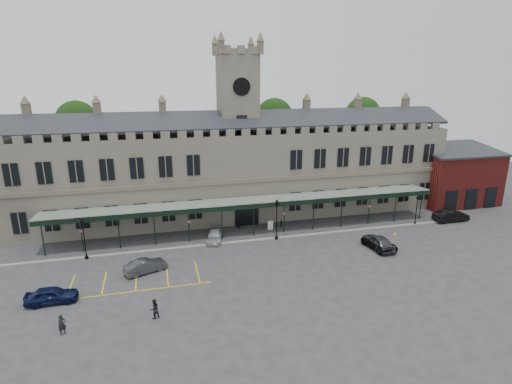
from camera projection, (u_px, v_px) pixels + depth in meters
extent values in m
plane|color=#303033|center=(270.00, 259.00, 43.56)|extent=(140.00, 140.00, 0.00)
cube|color=#5C574D|center=(238.00, 173.00, 56.80)|extent=(60.00, 10.00, 12.00)
cube|color=brown|center=(247.00, 181.00, 51.93)|extent=(60.00, 0.35, 0.50)
cube|color=black|center=(242.00, 120.00, 52.33)|extent=(60.00, 4.77, 2.20)
cube|color=black|center=(234.00, 116.00, 56.99)|extent=(60.00, 4.77, 2.20)
cube|color=black|center=(247.00, 212.00, 53.18)|extent=(3.20, 0.18, 3.80)
cube|color=#5C574D|center=(238.00, 138.00, 55.43)|extent=(5.00, 5.00, 22.00)
cylinder|color=silver|center=(242.00, 87.00, 51.12)|extent=(2.20, 0.12, 2.20)
cylinder|color=black|center=(242.00, 87.00, 51.06)|extent=(2.30, 0.04, 2.30)
cube|color=black|center=(242.00, 126.00, 52.50)|extent=(1.40, 0.12, 2.80)
cube|color=#8C9E93|center=(250.00, 200.00, 50.81)|extent=(50.00, 4.00, 0.40)
cube|color=black|center=(254.00, 207.00, 49.02)|extent=(50.00, 0.18, 0.50)
cube|color=maroon|center=(454.00, 178.00, 62.73)|extent=(12.00, 8.00, 8.00)
cube|color=black|center=(458.00, 149.00, 61.49)|extent=(12.40, 8.36, 1.47)
cube|color=gray|center=(257.00, 240.00, 48.66)|extent=(60.00, 0.40, 0.12)
cylinder|color=#332314|center=(83.00, 168.00, 59.90)|extent=(0.70, 0.70, 12.00)
sphere|color=black|center=(77.00, 121.00, 57.98)|extent=(6.00, 6.00, 6.00)
cylinder|color=#332314|center=(274.00, 159.00, 67.10)|extent=(0.70, 0.70, 12.00)
sphere|color=black|center=(274.00, 117.00, 65.18)|extent=(6.00, 6.00, 6.00)
cylinder|color=#332314|center=(360.00, 154.00, 70.95)|extent=(0.70, 0.70, 12.00)
sphere|color=black|center=(363.00, 114.00, 69.02)|extent=(6.00, 6.00, 6.00)
cylinder|color=black|center=(87.00, 257.00, 43.66)|extent=(0.37, 0.37, 0.31)
cylinder|color=black|center=(85.00, 241.00, 43.13)|extent=(0.12, 0.12, 4.15)
cube|color=black|center=(82.00, 222.00, 42.52)|extent=(0.29, 0.29, 0.42)
cone|color=black|center=(82.00, 219.00, 42.42)|extent=(0.46, 0.46, 0.31)
cylinder|color=black|center=(276.00, 238.00, 49.01)|extent=(0.40, 0.40, 0.33)
cylinder|color=black|center=(277.00, 222.00, 48.45)|extent=(0.13, 0.13, 4.42)
cube|color=black|center=(277.00, 204.00, 47.80)|extent=(0.31, 0.31, 0.44)
cone|color=black|center=(277.00, 200.00, 47.69)|extent=(0.49, 0.49, 0.33)
cylinder|color=black|center=(415.00, 223.00, 53.98)|extent=(0.32, 0.32, 0.27)
cylinder|color=black|center=(416.00, 212.00, 53.52)|extent=(0.11, 0.11, 3.60)
cube|color=black|center=(418.00, 198.00, 52.99)|extent=(0.25, 0.25, 0.36)
cone|color=black|center=(418.00, 196.00, 52.90)|extent=(0.40, 0.40, 0.27)
cube|color=#F55E07|center=(395.00, 237.00, 49.63)|extent=(0.34, 0.34, 0.04)
cone|color=#F55E07|center=(395.00, 235.00, 49.55)|extent=(0.39, 0.39, 0.62)
cylinder|color=silver|center=(395.00, 234.00, 49.52)|extent=(0.26, 0.26, 0.09)
cylinder|color=black|center=(270.00, 228.00, 52.05)|extent=(0.06, 0.06, 0.50)
cube|color=silver|center=(270.00, 225.00, 51.95)|extent=(0.70, 0.05, 1.20)
cylinder|color=black|center=(239.00, 226.00, 52.20)|extent=(0.15, 0.15, 0.85)
cylinder|color=black|center=(281.00, 223.00, 53.05)|extent=(0.16, 0.16, 0.91)
imported|color=#0B1233|center=(52.00, 295.00, 34.95)|extent=(4.37, 1.81, 1.48)
imported|color=#34363B|center=(146.00, 266.00, 40.50)|extent=(4.53, 3.01, 1.41)
imported|color=#AAADB2|center=(215.00, 236.00, 48.47)|extent=(2.78, 4.62, 1.25)
imported|color=black|center=(378.00, 243.00, 46.22)|extent=(2.72, 4.98, 1.32)
imported|color=#34363B|center=(378.00, 242.00, 46.17)|extent=(2.06, 4.89, 1.65)
imported|color=black|center=(451.00, 216.00, 54.93)|extent=(4.96, 1.75, 1.63)
imported|color=black|center=(62.00, 325.00, 30.63)|extent=(0.73, 0.67, 1.67)
imported|color=black|center=(154.00, 309.00, 32.69)|extent=(1.03, 0.94, 1.71)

